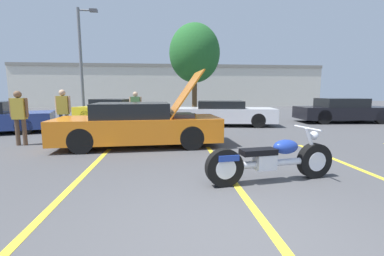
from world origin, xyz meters
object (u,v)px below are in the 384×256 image
parked_car_mid_right_row (224,113)px  spectator_midground (136,107)px  spectator_by_show_car (19,113)px  tree_background (195,54)px  show_car_hood_open (140,125)px  parked_car_mid_left_row (116,111)px  spectator_near_motorcycle (63,109)px  parked_car_right_row (343,111)px  light_pole (82,58)px  motorcycle (271,160)px

parked_car_mid_right_row → spectator_midground: spectator_midground is taller
spectator_by_show_car → spectator_midground: 4.27m
tree_background → spectator_by_show_car: (-6.16, -8.71, -3.05)m
show_car_hood_open → spectator_by_show_car: show_car_hood_open is taller
parked_car_mid_right_row → parked_car_mid_left_row: parked_car_mid_left_row is taller
parked_car_mid_right_row → spectator_by_show_car: (-7.05, -3.94, 0.38)m
parked_car_mid_right_row → spectator_near_motorcycle: (-6.31, -2.59, 0.42)m
spectator_by_show_car → spectator_midground: spectator_by_show_car is taller
show_car_hood_open → parked_car_mid_left_row: bearing=103.2°
parked_car_mid_right_row → spectator_by_show_car: spectator_by_show_car is taller
parked_car_mid_right_row → parked_car_right_row: parked_car_right_row is taller
tree_background → parked_car_right_row: size_ratio=1.22×
show_car_hood_open → parked_car_right_row: bearing=23.4°
light_pole → tree_background: bearing=1.0°
light_pole → spectator_midground: (3.78, -5.60, -2.70)m
parked_car_mid_right_row → spectator_near_motorcycle: 6.84m
tree_background → spectator_midground: bearing=-118.6°
spectator_near_motorcycle → spectator_midground: (2.31, 1.64, -0.05)m
parked_car_mid_left_row → spectator_midground: spectator_midground is taller
spectator_by_show_car → spectator_near_motorcycle: bearing=61.5°
spectator_near_motorcycle → spectator_by_show_car: 1.54m
spectator_by_show_car → parked_car_right_row: bearing=18.5°
parked_car_mid_right_row → parked_car_right_row: 6.50m
light_pole → spectator_near_motorcycle: size_ratio=3.92×
light_pole → show_car_hood_open: 10.43m
motorcycle → parked_car_mid_left_row: (-4.52, 9.82, 0.19)m
show_car_hood_open → spectator_near_motorcycle: size_ratio=2.85×
spectator_midground → light_pole: bearing=124.0°
motorcycle → spectator_midground: size_ratio=1.52×
spectator_midground → tree_background: bearing=61.4°
show_car_hood_open → parked_car_mid_left_row: (-1.89, 6.48, -0.05)m
parked_car_mid_left_row → spectator_near_motorcycle: bearing=-79.4°
parked_car_mid_left_row → spectator_by_show_car: bearing=-83.6°
light_pole → parked_car_mid_right_row: 9.58m
light_pole → tree_background: 6.91m
tree_background → spectator_by_show_car: tree_background is taller
tree_background → spectator_by_show_car: size_ratio=3.62×
parked_car_right_row → parked_car_mid_left_row: (-11.86, 1.53, -0.03)m
spectator_near_motorcycle → tree_background: bearing=53.6°
light_pole → motorcycle: bearing=-60.8°
spectator_near_motorcycle → spectator_midground: bearing=35.5°
tree_background → show_car_hood_open: tree_background is taller
parked_car_mid_left_row → spectator_near_motorcycle: spectator_near_motorcycle is taller
spectator_by_show_car → spectator_midground: (3.04, 2.99, -0.02)m
tree_background → spectator_near_motorcycle: size_ratio=3.52×
parked_car_right_row → spectator_midground: 10.59m
parked_car_right_row → spectator_by_show_car: (-13.52, -4.51, 0.35)m
parked_car_right_row → spectator_near_motorcycle: spectator_near_motorcycle is taller
motorcycle → spectator_near_motorcycle: size_ratio=1.45×
spectator_by_show_car → tree_background: bearing=54.7°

